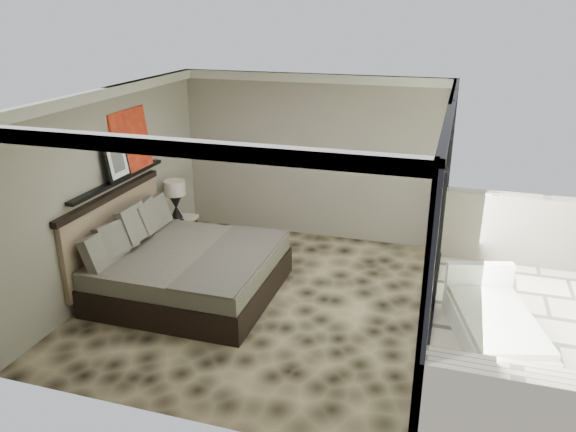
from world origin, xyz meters
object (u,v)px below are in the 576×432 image
(nightstand, at_px, (178,232))
(table_lamp, at_px, (175,194))
(lounger, at_px, (494,325))
(bed, at_px, (183,267))

(nightstand, relative_size, table_lamp, 0.85)
(table_lamp, bearing_deg, lounger, -16.22)
(nightstand, bearing_deg, bed, -58.25)
(bed, bearing_deg, nightstand, 120.56)
(bed, relative_size, nightstand, 4.38)
(nightstand, relative_size, lounger, 0.28)
(bed, bearing_deg, lounger, -0.30)
(nightstand, xyz_separation_m, lounger, (4.97, -1.41, -0.06))
(nightstand, bearing_deg, table_lamp, 116.48)
(table_lamp, bearing_deg, nightstand, -64.70)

